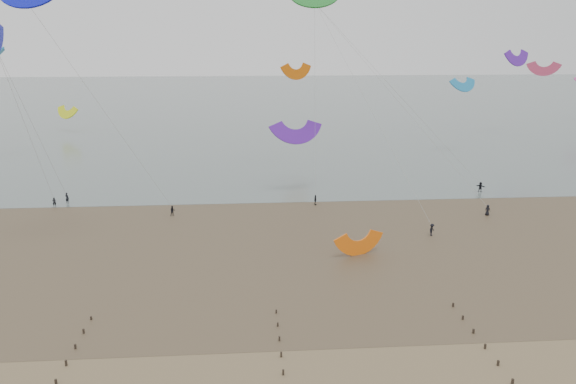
# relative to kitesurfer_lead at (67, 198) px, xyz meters

# --- Properties ---
(sea_and_shore) EXTENTS (500.00, 665.00, 0.03)m
(sea_and_shore) POSITION_rel_kitesurfer_lead_xyz_m (24.12, -17.94, -0.90)
(sea_and_shore) COLOR #475654
(sea_and_shore) RESTS_ON ground
(kitesurfer_lead) EXTENTS (0.78, 0.66, 1.82)m
(kitesurfer_lead) POSITION_rel_kitesurfer_lead_xyz_m (0.00, 0.00, 0.00)
(kitesurfer_lead) COLOR black
(kitesurfer_lead) RESTS_ON ground
(kitesurfers) EXTENTS (156.20, 22.76, 1.86)m
(kitesurfers) POSITION_rel_kitesurfer_lead_xyz_m (55.30, -5.57, -0.04)
(kitesurfers) COLOR black
(kitesurfers) RESTS_ON ground
(grounded_kite) EXTENTS (7.00, 6.25, 3.19)m
(grounded_kite) POSITION_rel_kitesurfer_lead_xyz_m (43.36, -25.80, -0.91)
(grounded_kite) COLOR orange
(grounded_kite) RESTS_ON ground
(kites_airborne) EXTENTS (229.74, 116.43, 42.66)m
(kites_airborne) POSITION_rel_kitesurfer_lead_xyz_m (19.46, 33.85, 19.63)
(kites_airborne) COLOR #1F7FBC
(kites_airborne) RESTS_ON ground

